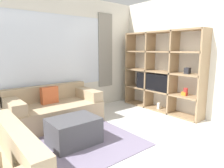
# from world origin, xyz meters

# --- Properties ---
(wall_back) EXTENTS (5.83, 0.11, 2.70)m
(wall_back) POSITION_xyz_m (0.00, 3.24, 1.36)
(wall_back) COLOR silver
(wall_back) RESTS_ON ground_plane
(wall_right) EXTENTS (0.07, 4.41, 2.70)m
(wall_right) POSITION_xyz_m (2.35, 1.61, 1.35)
(wall_right) COLOR silver
(wall_right) RESTS_ON ground_plane
(area_rug) EXTENTS (2.79, 1.64, 0.01)m
(area_rug) POSITION_xyz_m (-0.81, 1.58, 0.01)
(area_rug) COLOR slate
(area_rug) RESTS_ON ground_plane
(shelving_unit) EXTENTS (0.38, 2.12, 1.91)m
(shelving_unit) POSITION_xyz_m (2.16, 1.89, 0.94)
(shelving_unit) COLOR silver
(shelving_unit) RESTS_ON ground_plane
(couch_main) EXTENTS (1.77, 0.97, 0.74)m
(couch_main) POSITION_xyz_m (-0.25, 2.71, 0.28)
(couch_main) COLOR tan
(couch_main) RESTS_ON ground_plane
(ottoman) EXTENTS (0.75, 0.58, 0.42)m
(ottoman) POSITION_xyz_m (-0.40, 1.63, 0.21)
(ottoman) COLOR #47474C
(ottoman) RESTS_ON ground_plane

